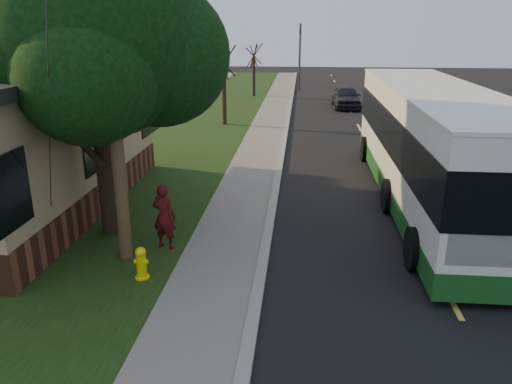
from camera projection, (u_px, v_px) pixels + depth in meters
ground at (259, 286)px, 10.85m from camera, size 120.00×120.00×0.00m
road at (380, 167)px, 19.94m from camera, size 8.00×80.00×0.01m
curb at (280, 163)px, 20.27m from camera, size 0.25×80.00×0.12m
sidewalk at (256, 163)px, 20.36m from camera, size 2.00×80.00×0.08m
grass_verge at (172, 161)px, 20.67m from camera, size 5.00×80.00×0.07m
fire_hydrant at (141, 263)px, 10.94m from camera, size 0.32×0.32×0.74m
utility_pole at (109, 63)px, 10.60m from camera, size 2.86×3.21×9.07m
leafy_tree at (97, 35)px, 12.07m from camera, size 6.30×6.00×7.80m
bare_tree_near at (224, 87)px, 27.46m from camera, size 1.38×1.21×4.31m
bare_tree_far at (254, 71)px, 38.79m from camera, size 1.38×1.21×4.03m
traffic_signal at (300, 53)px, 41.89m from camera, size 0.18×0.22×5.50m
transit_bus at (432, 143)px, 15.47m from camera, size 3.08×13.35×3.61m
skateboarder at (164, 216)px, 12.32m from camera, size 0.68×0.53×1.67m
dumpster at (36, 157)px, 18.31m from camera, size 1.98×1.77×1.46m
distant_car at (346, 97)px, 33.94m from camera, size 1.83×4.37×1.48m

